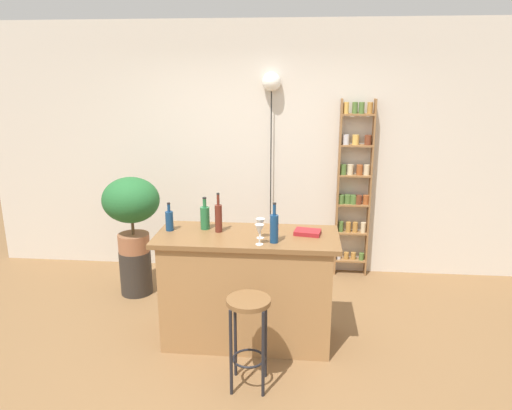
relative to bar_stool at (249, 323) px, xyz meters
name	(u,v)px	position (x,y,z in m)	size (l,w,h in m)	color
ground	(244,358)	(-0.08, 0.35, -0.52)	(12.00, 12.00, 0.00)	brown
back_wall	(263,150)	(-0.08, 2.30, 0.88)	(6.40, 0.10, 2.80)	beige
kitchen_counter	(247,288)	(-0.08, 0.65, -0.03)	(1.51, 0.64, 0.96)	#9E7042
bar_stool	(249,323)	(0.00, 0.00, 0.00)	(0.32, 0.32, 0.70)	black
spice_shelf	(354,186)	(0.93, 2.17, 0.52)	(0.37, 0.13, 1.98)	olive
plant_stool	(136,272)	(-1.35, 1.45, -0.28)	(0.33, 0.33, 0.47)	#2D2823
potted_plant	(131,205)	(-1.35, 1.45, 0.44)	(0.58, 0.52, 0.78)	#935B3D
bottle_sauce_amber	(169,220)	(-0.75, 0.70, 0.53)	(0.07, 0.07, 0.24)	navy
bottle_wine_red	(274,228)	(0.15, 0.49, 0.57)	(0.07, 0.07, 0.32)	navy
bottle_vinegar	(205,217)	(-0.46, 0.77, 0.55)	(0.08, 0.08, 0.28)	#236638
bottle_soda_blue	(218,217)	(-0.33, 0.70, 0.57)	(0.06, 0.06, 0.34)	#5B2319
wine_glass_left	(259,230)	(0.04, 0.43, 0.56)	(0.07, 0.07, 0.16)	silver
wine_glass_center	(260,224)	(0.03, 0.58, 0.56)	(0.07, 0.07, 0.16)	silver
cookbook	(308,232)	(0.41, 0.71, 0.46)	(0.21, 0.15, 0.04)	maroon
pendant_globe_light	(271,85)	(0.01, 2.19, 1.60)	(0.20, 0.20, 2.26)	black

